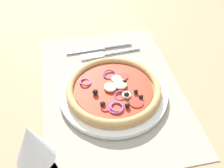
% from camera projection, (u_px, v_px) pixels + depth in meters
% --- Properties ---
extents(ground_plane, '(1.90, 1.40, 0.02)m').
position_uv_depth(ground_plane, '(111.00, 92.00, 0.73)').
color(ground_plane, '#9E7A56').
extents(placemat, '(0.50, 0.35, 0.00)m').
position_uv_depth(placemat, '(111.00, 89.00, 0.72)').
color(placemat, gray).
rests_on(placemat, ground_plane).
extents(plate, '(0.27, 0.27, 0.01)m').
position_uv_depth(plate, '(112.00, 94.00, 0.69)').
color(plate, silver).
rests_on(plate, placemat).
extents(pizza, '(0.24, 0.24, 0.03)m').
position_uv_depth(pizza, '(112.00, 89.00, 0.68)').
color(pizza, tan).
rests_on(pizza, plate).
extents(fork, '(0.03, 0.18, 0.00)m').
position_uv_depth(fork, '(107.00, 54.00, 0.82)').
color(fork, '#B2B5BA').
rests_on(fork, placemat).
extents(knife, '(0.02, 0.20, 0.01)m').
position_uv_depth(knife, '(98.00, 48.00, 0.84)').
color(knife, '#B2B5BA').
rests_on(knife, placemat).
extents(wine_glass, '(0.07, 0.07, 0.15)m').
position_uv_depth(wine_glass, '(32.00, 145.00, 0.48)').
color(wine_glass, silver).
rests_on(wine_glass, ground_plane).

